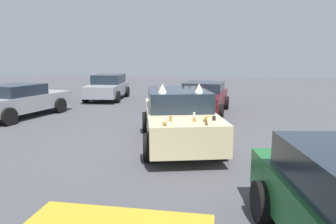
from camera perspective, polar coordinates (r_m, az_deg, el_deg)
name	(u,v)px	position (r m, az deg, el deg)	size (l,w,h in m)	color
ground_plane	(178,143)	(8.73, 1.96, -5.88)	(60.00, 60.00, 0.00)	#47474C
art_car_decorated	(178,116)	(8.58, 1.96, -0.83)	(4.82, 2.78, 1.74)	beige
parked_sedan_near_left	(203,97)	(13.50, 6.58, 2.73)	(4.21, 2.40, 1.32)	#5B1419
parked_sedan_row_back_far	(108,87)	(18.05, -11.17, 4.61)	(4.20, 2.22, 1.42)	gray
parked_sedan_near_right	(18,101)	(13.79, -26.13, 1.94)	(4.65, 2.65, 1.34)	gray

